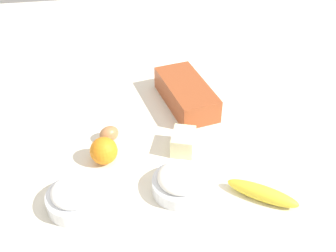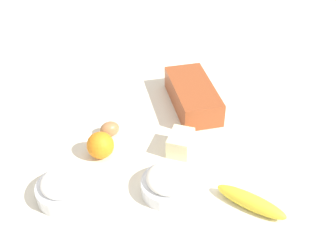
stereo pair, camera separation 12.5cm
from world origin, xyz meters
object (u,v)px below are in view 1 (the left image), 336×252
Objects in this scene: butter_block at (183,142)px; flour_bowl at (183,181)px; sugar_bowl at (76,196)px; banana at (262,193)px; egg_near_butter at (109,134)px; orange_fruit at (104,151)px; loaf_pan at (186,93)px.

flour_bowl is at bearing 168.96° from butter_block.
sugar_bowl is (-0.01, 0.28, 0.00)m from flour_bowl.
butter_block is (0.16, -0.03, -0.00)m from flour_bowl.
banana is 3.13× the size of egg_near_butter.
banana is at bearing -107.33° from flour_bowl.
sugar_bowl is 2.48× the size of egg_near_butter.
butter_block is at bearing 37.01° from banana.
orange_fruit is at bearing -25.84° from sugar_bowl.
banana is 0.45m from orange_fruit.
banana is 2.11× the size of butter_block.
orange_fruit is 0.10m from egg_near_butter.
flour_bowl is 0.28m from sugar_bowl.
loaf_pan is 0.40m from flour_bowl.
butter_block is (0.22, 0.17, 0.01)m from banana.
banana is (-0.46, -0.11, -0.02)m from loaf_pan.
sugar_bowl reaches higher than flour_bowl.
orange_fruit is (-0.25, 0.28, -0.00)m from loaf_pan.
butter_block is at bearing -11.04° from flour_bowl.
sugar_bowl is 0.27m from egg_near_butter.
loaf_pan is 3.34× the size of butter_block.
loaf_pan is 0.54m from sugar_bowl.
flour_bowl is 0.30m from egg_near_butter.
flour_bowl is 0.21m from banana.
loaf_pan is at bearing -41.55° from sugar_bowl.
loaf_pan is at bearing -48.68° from orange_fruit.
banana is 0.49m from egg_near_butter.
orange_fruit is (0.16, -0.08, 0.01)m from sugar_bowl.
flour_bowl is 1.96× the size of orange_fruit.
butter_block is 1.48× the size of egg_near_butter.
orange_fruit is (0.14, 0.20, 0.01)m from flour_bowl.
loaf_pan is 0.24m from butter_block.
sugar_bowl reaches higher than butter_block.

